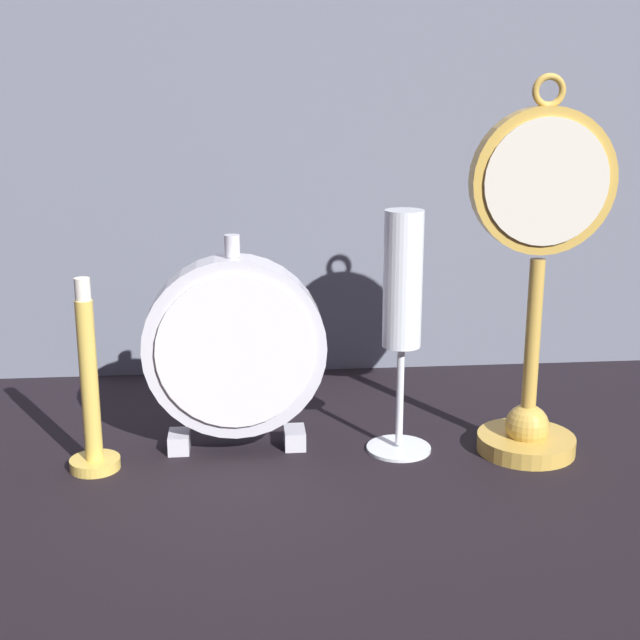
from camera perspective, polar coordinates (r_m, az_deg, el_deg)
ground_plane at (r=0.80m, az=0.53°, el=-10.52°), size 4.00×4.00×0.00m
fabric_backdrop_drape at (r=1.04m, az=-1.28°, el=16.27°), size 1.26×0.01×0.73m
pocket_watch_on_stand at (r=0.84m, az=13.70°, el=2.29°), size 0.13×0.09×0.35m
mantel_clock_silver at (r=0.84m, az=-5.47°, el=-1.80°), size 0.17×0.04×0.21m
champagne_flute at (r=0.82m, az=5.29°, el=1.09°), size 0.06×0.06×0.23m
brass_candlestick at (r=0.83m, az=-14.46°, el=-5.22°), size 0.05×0.05×0.18m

